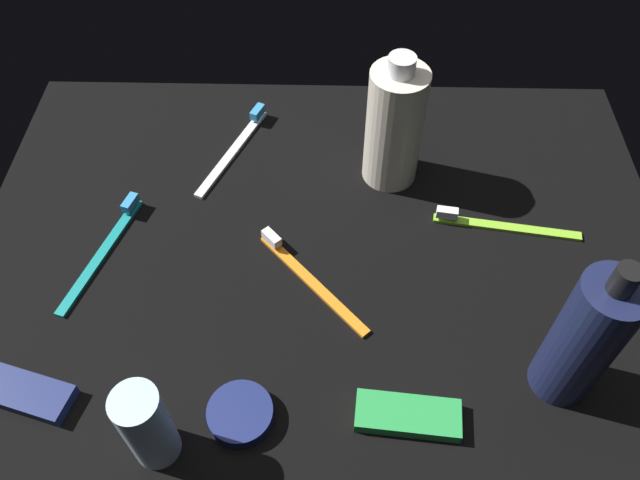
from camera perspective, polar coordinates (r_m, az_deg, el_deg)
ground_plane at (r=75.53cm, az=-0.00°, el=-1.68°), size 84.00×64.00×1.20cm
lotion_bottle at (r=63.91cm, az=22.95°, el=-8.28°), size 6.07×6.07×19.83cm
bodywash_bottle at (r=78.66cm, az=6.78°, el=10.27°), size 7.09×7.09×18.31cm
deodorant_stick at (r=60.97cm, az=-15.49°, el=-16.00°), size 4.41×4.41×10.89cm
toothbrush_orange at (r=72.65cm, az=-1.25°, el=-3.21°), size 13.04×14.08×2.10cm
toothbrush_teal at (r=79.47cm, az=-18.93°, el=-0.48°), size 6.57×17.53×2.10cm
toothbrush_lime at (r=80.31cm, az=15.89°, el=1.40°), size 17.98×3.83×2.10cm
toothbrush_white at (r=87.58cm, az=-7.64°, el=8.56°), size 8.19×17.02×2.10cm
snack_bar_green at (r=64.95cm, az=7.99°, el=-15.54°), size 10.72×4.93×1.50cm
snack_bar_navy at (r=71.97cm, az=-25.42°, el=-12.39°), size 11.09×6.66×1.50cm
cream_tin_left at (r=64.83cm, az=-7.26°, el=-15.42°), size 6.59×6.59×1.65cm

